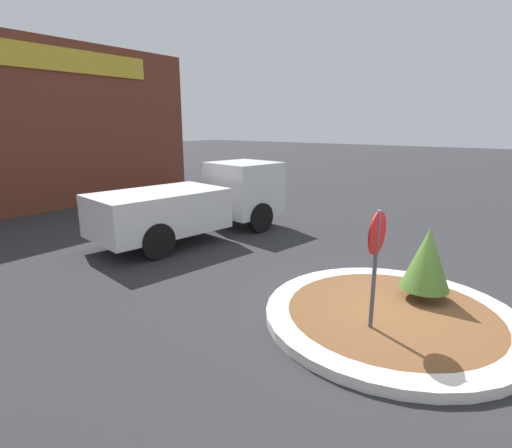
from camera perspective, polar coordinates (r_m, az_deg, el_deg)
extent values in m
plane|color=#2D2D30|center=(7.85, 18.65, -12.90)|extent=(120.00, 120.00, 0.00)
cylinder|color=silver|center=(7.81, 18.70, -12.32)|extent=(4.52, 4.52, 0.18)
cylinder|color=brown|center=(7.81, 18.70, -12.31)|extent=(3.71, 3.71, 0.18)
cylinder|color=#4C4C51|center=(6.77, 16.51, -7.11)|extent=(0.07, 0.07, 2.17)
cylinder|color=#B71414|center=(6.55, 16.95, -1.25)|extent=(0.70, 0.03, 0.70)
cylinder|color=brown|center=(8.46, 22.77, -9.09)|extent=(0.08, 0.08, 0.22)
cone|color=#4C752D|center=(8.22, 23.24, -4.58)|extent=(0.91, 0.91, 1.19)
cube|color=silver|center=(13.69, -1.75, 5.12)|extent=(2.25, 2.29, 1.77)
cube|color=silver|center=(11.76, -13.71, 1.74)|extent=(3.97, 2.64, 1.17)
cube|color=black|center=(14.12, 0.31, 6.67)|extent=(0.30, 1.80, 0.62)
cylinder|color=black|center=(14.44, -4.92, 2.18)|extent=(1.00, 0.37, 0.98)
cylinder|color=black|center=(13.03, 0.63, 0.92)|extent=(1.00, 0.37, 0.98)
cylinder|color=black|center=(12.42, -18.60, -0.51)|extent=(1.00, 0.37, 0.98)
cylinder|color=black|center=(10.74, -13.91, -2.40)|extent=(1.00, 0.37, 0.98)
cube|color=gold|center=(17.86, -30.72, 20.17)|extent=(10.86, 0.08, 0.90)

